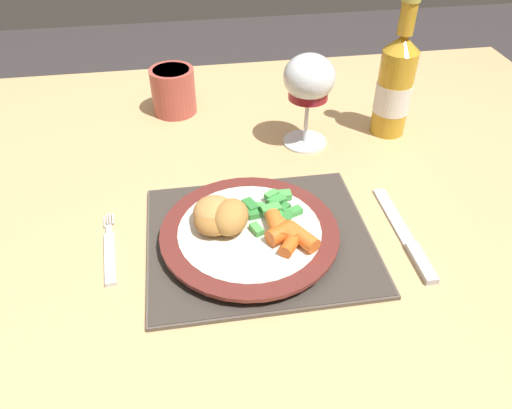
% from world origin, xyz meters
% --- Properties ---
extents(dining_table, '(1.46, 1.04, 0.74)m').
position_xyz_m(dining_table, '(0.00, 0.00, 0.66)').
color(dining_table, tan).
rests_on(dining_table, ground).
extents(placemat, '(0.30, 0.26, 0.01)m').
position_xyz_m(placemat, '(0.06, -0.07, 0.74)').
color(placemat, brown).
rests_on(placemat, dining_table).
extents(dinner_plate, '(0.24, 0.24, 0.02)m').
position_xyz_m(dinner_plate, '(0.04, -0.08, 0.76)').
color(dinner_plate, white).
rests_on(dinner_plate, placemat).
extents(breaded_croquettes, '(0.09, 0.09, 0.04)m').
position_xyz_m(breaded_croquettes, '(0.01, -0.07, 0.78)').
color(breaded_croquettes, '#A87033').
rests_on(breaded_croquettes, dinner_plate).
extents(green_beans_pile, '(0.08, 0.09, 0.01)m').
position_xyz_m(green_beans_pile, '(0.08, -0.04, 0.77)').
color(green_beans_pile, '#4CA84C').
rests_on(green_beans_pile, dinner_plate).
extents(glazed_carrots, '(0.07, 0.08, 0.02)m').
position_xyz_m(glazed_carrots, '(0.09, -0.10, 0.78)').
color(glazed_carrots, orange).
rests_on(glazed_carrots, dinner_plate).
extents(fork, '(0.03, 0.14, 0.01)m').
position_xyz_m(fork, '(-0.14, -0.07, 0.74)').
color(fork, silver).
rests_on(fork, dining_table).
extents(table_knife, '(0.02, 0.20, 0.01)m').
position_xyz_m(table_knife, '(0.26, -0.11, 0.74)').
color(table_knife, silver).
rests_on(table_knife, dining_table).
extents(wine_glass, '(0.09, 0.09, 0.16)m').
position_xyz_m(wine_glass, '(0.18, 0.16, 0.86)').
color(wine_glass, silver).
rests_on(wine_glass, dining_table).
extents(bottle, '(0.06, 0.06, 0.24)m').
position_xyz_m(bottle, '(0.33, 0.18, 0.83)').
color(bottle, gold).
rests_on(bottle, dining_table).
extents(drinking_cup, '(0.08, 0.08, 0.09)m').
position_xyz_m(drinking_cup, '(-0.04, 0.31, 0.79)').
color(drinking_cup, '#B24C42').
rests_on(drinking_cup, dining_table).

